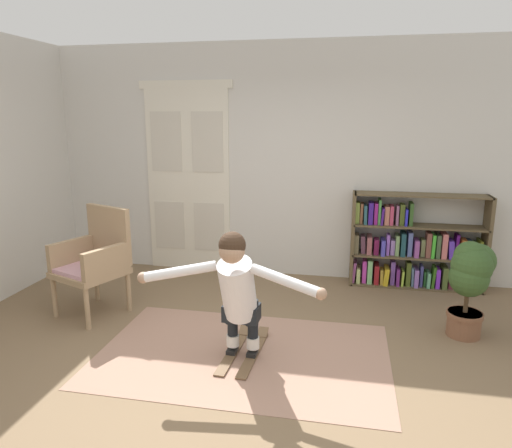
{
  "coord_description": "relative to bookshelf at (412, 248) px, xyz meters",
  "views": [
    {
      "loc": [
        0.79,
        -3.22,
        2.02
      ],
      "look_at": [
        -0.02,
        0.87,
        1.05
      ],
      "focal_mm": 32.73,
      "sensor_mm": 36.0,
      "label": 1
    }
  ],
  "objects": [
    {
      "name": "ground_plane",
      "position": [
        -1.58,
        -2.39,
        -0.48
      ],
      "size": [
        7.2,
        7.2,
        0.0
      ],
      "primitive_type": "plane",
      "color": "brown"
    },
    {
      "name": "skis_pair",
      "position": [
        -1.61,
        -1.99,
        -0.46
      ],
      "size": [
        0.31,
        0.84,
        0.07
      ],
      "color": "brown",
      "rests_on": "rug"
    },
    {
      "name": "rug",
      "position": [
        -1.61,
        -2.02,
        -0.48
      ],
      "size": [
        2.49,
        1.6,
        0.01
      ],
      "primitive_type": "cube",
      "color": "#A57C66",
      "rests_on": "ground"
    },
    {
      "name": "back_wall",
      "position": [
        -1.58,
        0.21,
        0.97
      ],
      "size": [
        6.0,
        0.1,
        2.9
      ],
      "primitive_type": "cube",
      "color": "silver",
      "rests_on": "ground"
    },
    {
      "name": "potted_plant",
      "position": [
        0.34,
        -1.32,
        0.13
      ],
      "size": [
        0.42,
        0.45,
        0.93
      ],
      "color": "brown",
      "rests_on": "ground"
    },
    {
      "name": "double_door",
      "position": [
        -2.83,
        0.15,
        0.75
      ],
      "size": [
        1.22,
        0.05,
        2.45
      ],
      "color": "silver",
      "rests_on": "ground"
    },
    {
      "name": "bookshelf",
      "position": [
        0.0,
        0.0,
        0.0
      ],
      "size": [
        1.55,
        0.3,
        1.13
      ],
      "color": "brown",
      "rests_on": "ground"
    },
    {
      "name": "person_skier",
      "position": [
        -1.62,
        -2.18,
        0.2
      ],
      "size": [
        1.48,
        0.59,
        1.09
      ],
      "color": "white",
      "rests_on": "skis_pair"
    },
    {
      "name": "wicker_chair",
      "position": [
        -3.31,
        -1.42,
        0.1
      ],
      "size": [
        0.78,
        0.78,
        1.1
      ],
      "color": "tan",
      "rests_on": "ground"
    }
  ]
}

